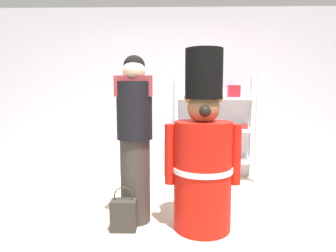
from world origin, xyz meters
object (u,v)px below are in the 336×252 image
Objects in this scene: merchandise_shelf at (215,126)px; teddy_bear_guard at (203,157)px; person_shopper at (135,137)px; shopping_bag at (124,214)px.

teddy_bear_guard is at bearing -101.93° from merchandise_shelf.
teddy_bear_guard is (-0.35, -1.65, -0.11)m from merchandise_shelf.
person_shopper is (-0.67, 0.15, 0.17)m from teddy_bear_guard.
teddy_bear_guard is 1.02× the size of person_shopper.
shopping_bag is (-0.76, -0.07, -0.55)m from teddy_bear_guard.
shopping_bag is at bearing -174.85° from teddy_bear_guard.
merchandise_shelf reaches higher than shopping_bag.
merchandise_shelf is 0.94× the size of person_shopper.
teddy_bear_guard reaches higher than person_shopper.
person_shopper reaches higher than shopping_bag.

